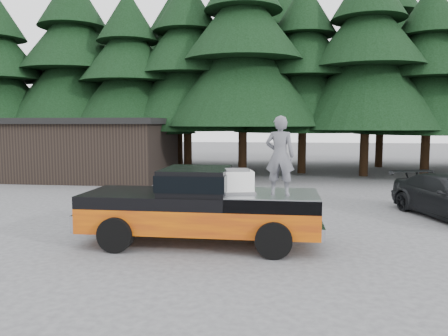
# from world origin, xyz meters

# --- Properties ---
(ground) EXTENTS (120.00, 120.00, 0.00)m
(ground) POSITION_xyz_m (0.00, 0.00, 0.00)
(ground) COLOR #48484A
(ground) RESTS_ON ground
(pickup_truck) EXTENTS (6.00, 2.04, 1.33)m
(pickup_truck) POSITION_xyz_m (-0.72, -0.37, 0.67)
(pickup_truck) COLOR #D66103
(pickup_truck) RESTS_ON ground
(truck_cab) EXTENTS (1.66, 1.90, 0.59)m
(truck_cab) POSITION_xyz_m (-0.82, -0.37, 1.62)
(truck_cab) COLOR black
(truck_cab) RESTS_ON pickup_truck
(air_compressor) EXTENTS (0.88, 0.79, 0.52)m
(air_compressor) POSITION_xyz_m (0.21, -0.45, 1.59)
(air_compressor) COLOR white
(air_compressor) RESTS_ON pickup_truck
(man_on_bed) EXTENTS (0.74, 0.53, 1.88)m
(man_on_bed) POSITION_xyz_m (1.24, -0.62, 2.27)
(man_on_bed) COLOR #595961
(man_on_bed) RESTS_ON pickup_truck
(utility_building) EXTENTS (8.40, 6.40, 3.30)m
(utility_building) POSITION_xyz_m (-9.00, 12.00, 1.67)
(utility_building) COLOR black
(utility_building) RESTS_ON ground
(treeline) EXTENTS (60.15, 16.05, 17.50)m
(treeline) POSITION_xyz_m (0.42, 17.20, 7.72)
(treeline) COLOR black
(treeline) RESTS_ON ground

